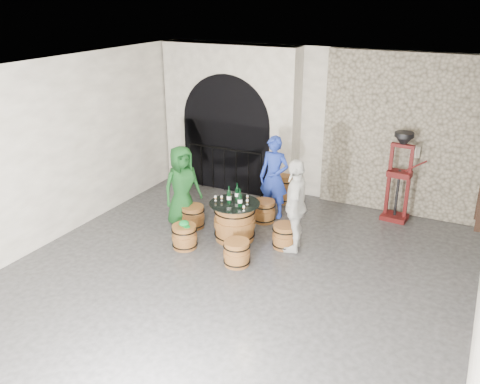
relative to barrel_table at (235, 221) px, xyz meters
The scene contains 28 objects.
ground 1.54m from the barrel_table, 66.93° to the right, with size 8.00×8.00×0.00m, color #2A2A2D.
wall_back 2.96m from the barrel_table, 77.30° to the left, with size 8.00×8.00×0.00m, color white.
wall_left 3.46m from the barrel_table, 154.56° to the right, with size 8.00×8.00×0.00m, color white.
ceiling 3.22m from the barrel_table, 66.93° to the right, with size 8.00×8.00×0.00m, color beige.
stone_facing_panel 3.72m from the barrel_table, 46.92° to the left, with size 3.20×0.12×3.18m, color gray.
arched_opening 2.96m from the barrel_table, 119.11° to the left, with size 3.10×0.60×3.19m.
barrel_table is the anchor object (origin of this frame).
barrel_stool_left 0.95m from the barrel_table, behind, with size 0.45×0.45×0.43m.
barrel_stool_far 0.95m from the barrel_table, 79.84° to the left, with size 0.45×0.45×0.43m.
barrel_stool_right 0.95m from the barrel_table, ahead, with size 0.45×0.45×0.43m.
barrel_stool_near_right 0.95m from the barrel_table, 60.63° to the right, with size 0.45×0.45×0.43m.
barrel_stool_near_left 0.95m from the barrel_table, 131.77° to the right, with size 0.45×0.45×0.43m.
green_cap 0.95m from the barrel_table, 131.53° to the right, with size 0.23×0.18×0.10m.
person_green 1.25m from the barrel_table, behind, with size 0.77×0.50×1.57m, color #134419.
person_blue 1.36m from the barrel_table, 79.84° to the left, with size 0.60×0.39×1.65m, color #1C329B.
person_white 1.21m from the barrel_table, ahead, with size 0.97×0.40×1.65m, color silver.
wine_bottle_left 0.50m from the barrel_table, 155.91° to the right, with size 0.08×0.08×0.32m.
wine_bottle_center 0.52m from the barrel_table, 30.16° to the right, with size 0.08×0.08×0.32m.
wine_bottle_right 0.51m from the barrel_table, 100.73° to the left, with size 0.08×0.08×0.32m.
tasting_glass_a 0.54m from the barrel_table, behind, with size 0.05×0.05×0.10m, color #BB7924, non-canonical shape.
tasting_glass_b 0.47m from the barrel_table, ahead, with size 0.05×0.05×0.10m, color #BB7924, non-canonical shape.
tasting_glass_c 0.51m from the barrel_table, 131.68° to the left, with size 0.05×0.05×0.10m, color #BB7924, non-canonical shape.
tasting_glass_d 0.48m from the barrel_table, 56.19° to the left, with size 0.05×0.05×0.10m, color #BB7924, non-canonical shape.
tasting_glass_e 0.56m from the barrel_table, 38.40° to the right, with size 0.05×0.05×0.10m, color #BB7924, non-canonical shape.
tasting_glass_f 0.48m from the barrel_table, behind, with size 0.05×0.05×0.10m, color #BB7924, non-canonical shape.
side_barrel 2.05m from the barrel_table, 84.75° to the left, with size 0.46×0.46×0.62m.
corking_press 3.34m from the barrel_table, 41.76° to the left, with size 0.74×0.43×1.77m.
control_box 3.75m from the barrel_table, 43.16° to the left, with size 0.18×0.10×0.22m, color silver.
Camera 1 is at (3.24, -6.00, 4.24)m, focal length 38.00 mm.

